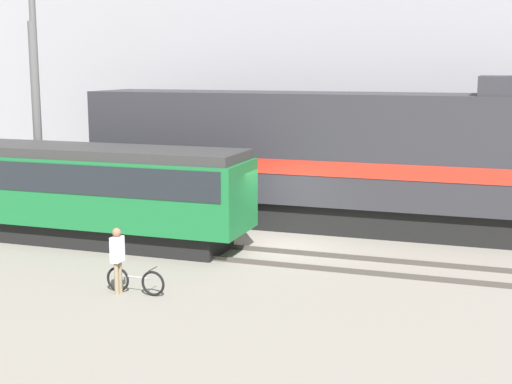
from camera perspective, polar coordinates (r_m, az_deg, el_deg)
name	(u,v)px	position (r m, az deg, el deg)	size (l,w,h in m)	color
ground_plane	(272,247)	(22.51, 1.30, -4.44)	(120.00, 120.00, 0.00)	gray
track_near	(259,256)	(21.28, 0.20, -5.10)	(60.00, 1.51, 0.14)	#47423D
track_far	(301,223)	(25.61, 3.58, -2.52)	(60.00, 1.51, 0.14)	#47423D
building_backdrop	(342,91)	(31.36, 6.90, 8.00)	(45.18, 6.00, 9.10)	#99999E
freight_locomotive	(322,157)	(25.01, 5.29, 2.79)	(16.53, 3.04, 5.33)	black
streetcar	(72,187)	(23.69, -14.50, 0.38)	(11.81, 2.54, 3.12)	black
bicycle	(135,281)	(18.20, -9.64, -7.04)	(1.65, 0.44, 0.71)	black
person	(117,254)	(18.09, -11.03, -4.89)	(0.23, 0.37, 1.69)	#8C7A5B
utility_pole_left	(37,123)	(27.03, -17.11, 5.29)	(0.31, 0.31, 7.20)	#595959
utility_pole_center	(37,90)	(26.94, -17.15, 7.77)	(0.23, 0.23, 9.54)	#595959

